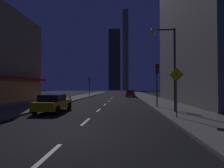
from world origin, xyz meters
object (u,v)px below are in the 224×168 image
at_px(traffic_light_near_right, 157,76).
at_px(street_lamp_right, 164,49).
at_px(car_parked_far, 130,93).
at_px(car_parked_near, 53,103).
at_px(pedestrian_crossing_sign, 176,88).
at_px(traffic_light_far_left, 89,82).
at_px(fire_hydrant_far_left, 70,98).

distance_m(traffic_light_near_right, street_lamp_right, 3.94).
height_order(car_parked_far, street_lamp_right, street_lamp_right).
height_order(car_parked_near, traffic_light_near_right, traffic_light_near_right).
distance_m(car_parked_near, street_lamp_right, 9.97).
bearing_deg(pedestrian_crossing_sign, traffic_light_far_left, 112.35).
distance_m(traffic_light_far_left, street_lamp_right, 26.92).
relative_size(fire_hydrant_far_left, traffic_light_near_right, 0.16).
distance_m(car_parked_far, traffic_light_near_right, 21.07).
bearing_deg(car_parked_near, street_lamp_right, -1.92).
xyz_separation_m(car_parked_near, fire_hydrant_far_left, (-2.30, 11.62, -0.29)).
xyz_separation_m(car_parked_near, street_lamp_right, (8.98, -0.30, 4.33)).
xyz_separation_m(car_parked_far, traffic_light_far_left, (-9.10, 0.25, 2.45)).
distance_m(car_parked_far, pedestrian_crossing_sign, 26.85).
xyz_separation_m(fire_hydrant_far_left, pedestrian_crossing_sign, (11.50, -14.35, 1.56)).
distance_m(fire_hydrant_far_left, pedestrian_crossing_sign, 18.46).
height_order(street_lamp_right, pedestrian_crossing_sign, street_lamp_right).
bearing_deg(traffic_light_near_right, traffic_light_far_left, 117.55).
bearing_deg(pedestrian_crossing_sign, fire_hydrant_far_left, 128.70).
height_order(car_parked_near, pedestrian_crossing_sign, pedestrian_crossing_sign).
xyz_separation_m(traffic_light_near_right, traffic_light_far_left, (-11.00, 21.09, 0.00)).
height_order(car_parked_near, car_parked_far, same).
xyz_separation_m(fire_hydrant_far_left, traffic_light_near_right, (11.40, -8.45, 2.74)).
relative_size(fire_hydrant_far_left, pedestrian_crossing_sign, 0.21).
distance_m(fire_hydrant_far_left, street_lamp_right, 17.04).
xyz_separation_m(traffic_light_far_left, pedestrian_crossing_sign, (11.10, -26.99, -1.18)).
distance_m(traffic_light_near_right, pedestrian_crossing_sign, 6.02).
height_order(car_parked_far, traffic_light_far_left, traffic_light_far_left).
bearing_deg(traffic_light_far_left, pedestrian_crossing_sign, -67.65).
distance_m(car_parked_far, traffic_light_far_left, 9.43).
xyz_separation_m(car_parked_near, traffic_light_far_left, (-1.90, 24.26, 2.45)).
bearing_deg(car_parked_far, car_parked_near, -106.69).
xyz_separation_m(traffic_light_far_left, street_lamp_right, (10.88, -24.56, 1.87)).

